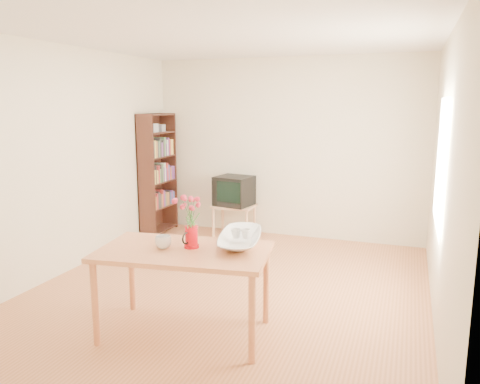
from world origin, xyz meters
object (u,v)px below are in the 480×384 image
at_px(table, 184,259).
at_px(bowl, 240,216).
at_px(pitcher, 192,238).
at_px(mug, 163,242).
at_px(television, 234,190).

xyz_separation_m(table, bowl, (0.39, 0.31, 0.33)).
bearing_deg(bowl, pitcher, -144.83).
xyz_separation_m(mug, bowl, (0.56, 0.35, 0.19)).
distance_m(table, bowl, 0.60).
relative_size(table, bowl, 2.86).
height_order(bowl, television, bowl).
distance_m(pitcher, mug, 0.24).
relative_size(table, mug, 10.99).
bearing_deg(table, bowl, 31.29).
bearing_deg(table, mug, -176.92).
distance_m(table, pitcher, 0.18).
height_order(table, pitcher, pitcher).
bearing_deg(table, pitcher, 52.94).
xyz_separation_m(table, pitcher, (0.04, 0.07, 0.17)).
distance_m(table, mug, 0.22).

